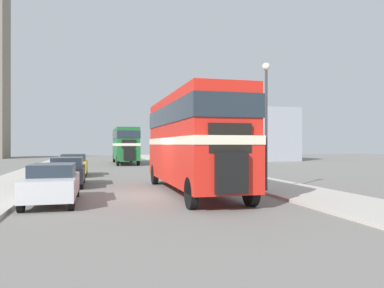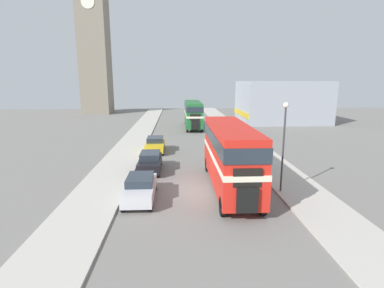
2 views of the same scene
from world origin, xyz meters
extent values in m
plane|color=slate|center=(0.00, 0.00, 0.00)|extent=(120.00, 120.00, 0.00)
cube|color=#B7B2A8|center=(6.75, 0.00, 0.06)|extent=(3.50, 120.00, 0.12)
cube|color=#B7B2A8|center=(-6.75, 0.00, 0.06)|extent=(3.50, 120.00, 0.12)
cube|color=red|center=(2.06, 0.42, 1.38)|extent=(2.49, 10.18, 1.70)
cube|color=beige|center=(2.06, 0.42, 2.38)|extent=(2.52, 10.23, 0.31)
cube|color=red|center=(2.06, 0.42, 3.47)|extent=(2.44, 9.98, 1.86)
cube|color=#232D38|center=(2.06, 0.42, 3.56)|extent=(2.52, 10.08, 0.84)
cube|color=black|center=(2.06, -4.77, 1.29)|extent=(1.12, 0.20, 1.36)
cube|color=black|center=(2.06, -4.63, 2.45)|extent=(1.49, 0.12, 0.99)
cylinder|color=black|center=(0.96, -3.78, 0.55)|extent=(0.28, 1.11, 1.11)
cylinder|color=black|center=(3.17, -3.78, 0.55)|extent=(0.28, 1.11, 1.11)
cylinder|color=black|center=(0.96, 4.52, 0.55)|extent=(0.28, 1.11, 1.11)
cylinder|color=black|center=(3.17, 4.52, 0.55)|extent=(0.28, 1.11, 1.11)
cube|color=#1E602D|center=(1.05, 27.36, 1.30)|extent=(2.39, 10.02, 1.55)
cube|color=beige|center=(1.05, 27.36, 2.22)|extent=(2.42, 10.07, 0.28)
cube|color=#1E602D|center=(1.05, 27.36, 3.20)|extent=(2.35, 9.82, 1.69)
cube|color=#232D38|center=(1.05, 27.36, 3.29)|extent=(2.42, 9.92, 0.76)
cube|color=black|center=(1.05, 22.26, 1.22)|extent=(1.08, 0.20, 1.24)
cube|color=black|center=(1.05, 22.40, 2.27)|extent=(1.44, 0.12, 0.90)
cylinder|color=black|center=(-0.01, 23.24, 0.55)|extent=(0.28, 1.11, 1.11)
cylinder|color=black|center=(2.10, 23.24, 0.55)|extent=(0.28, 1.11, 1.11)
cylinder|color=black|center=(-0.01, 31.38, 0.55)|extent=(0.28, 1.11, 1.11)
cylinder|color=black|center=(2.10, 31.38, 0.55)|extent=(0.28, 1.11, 1.11)
cube|color=silver|center=(-3.84, -1.27, 0.66)|extent=(1.79, 4.35, 0.75)
cube|color=#232D38|center=(-3.84, -1.10, 1.26)|extent=(1.57, 2.26, 0.46)
cylinder|color=black|center=(-4.63, -3.00, 0.32)|extent=(0.20, 0.64, 0.64)
cylinder|color=black|center=(-3.04, -3.00, 0.32)|extent=(0.20, 0.64, 0.64)
cylinder|color=black|center=(-4.63, 0.45, 0.32)|extent=(0.20, 0.64, 0.64)
cylinder|color=black|center=(-3.04, 0.45, 0.32)|extent=(0.20, 0.64, 0.64)
cube|color=black|center=(-3.72, 4.76, 0.67)|extent=(1.75, 4.29, 0.77)
cube|color=#232D38|center=(-3.72, 4.93, 1.30)|extent=(1.54, 2.23, 0.48)
cylinder|color=black|center=(-4.50, 3.06, 0.32)|extent=(0.20, 0.64, 0.64)
cylinder|color=black|center=(-2.94, 3.06, 0.32)|extent=(0.20, 0.64, 0.64)
cylinder|color=black|center=(-4.50, 6.46, 0.32)|extent=(0.20, 0.64, 0.64)
cylinder|color=black|center=(-2.94, 6.46, 0.32)|extent=(0.20, 0.64, 0.64)
cube|color=gold|center=(-3.77, 11.45, 0.68)|extent=(1.83, 4.08, 0.77)
cube|color=#232D38|center=(-3.77, 11.61, 1.31)|extent=(1.61, 2.12, 0.49)
cylinder|color=black|center=(-4.58, 9.86, 0.32)|extent=(0.20, 0.64, 0.64)
cylinder|color=black|center=(-2.95, 9.86, 0.32)|extent=(0.20, 0.64, 0.64)
cylinder|color=black|center=(-4.58, 13.04, 0.32)|extent=(0.20, 0.64, 0.64)
cylinder|color=black|center=(-2.95, 13.04, 0.32)|extent=(0.20, 0.64, 0.64)
cylinder|color=#282833|center=(5.99, 5.98, 0.56)|extent=(0.16, 0.16, 0.87)
cylinder|color=#282833|center=(6.19, 5.98, 0.56)|extent=(0.16, 0.16, 0.87)
cylinder|color=navy|center=(6.09, 5.98, 1.34)|extent=(0.36, 0.36, 0.69)
sphere|color=#9E7051|center=(6.09, 5.98, 1.80)|extent=(0.24, 0.24, 0.24)
torus|color=black|center=(7.05, 10.52, 0.48)|extent=(0.05, 0.71, 0.71)
torus|color=black|center=(7.05, 11.57, 0.48)|extent=(0.05, 0.71, 0.71)
cylinder|color=maroon|center=(7.05, 11.04, 0.62)|extent=(0.04, 1.06, 0.34)
cylinder|color=maroon|center=(7.05, 11.42, 0.69)|extent=(0.04, 0.04, 0.43)
cylinder|color=#38383D|center=(5.32, -0.56, 2.87)|extent=(0.12, 0.12, 5.50)
sphere|color=#EFEACC|center=(5.32, -0.56, 5.80)|extent=(0.36, 0.36, 0.36)
cube|color=gray|center=(-19.10, 49.52, 13.85)|extent=(5.91, 5.91, 27.70)
cylinder|color=silver|center=(-19.10, 46.52, 22.72)|extent=(2.66, 0.10, 2.66)
cube|color=#999EA8|center=(17.06, 33.75, 3.57)|extent=(14.11, 11.94, 7.14)
cube|color=gold|center=(9.95, 33.75, 1.57)|extent=(0.12, 11.34, 0.86)
camera|label=1|loc=(-2.25, -16.28, 2.24)|focal=35.00mm
camera|label=2|loc=(-1.52, -19.01, 7.33)|focal=28.00mm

